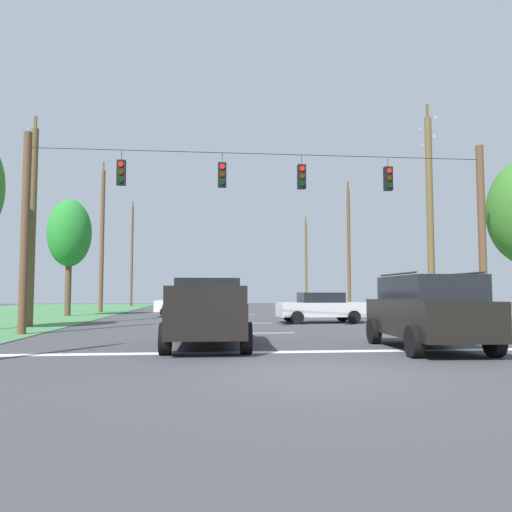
{
  "coord_description": "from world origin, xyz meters",
  "views": [
    {
      "loc": [
        -2.08,
        -9.53,
        1.55
      ],
      "look_at": [
        0.08,
        12.35,
        3.12
      ],
      "focal_mm": 35.37,
      "sensor_mm": 36.0,
      "label": 1
    }
  ],
  "objects_px": {
    "distant_car_far_parked": "(321,307)",
    "utility_pole_far_left": "(32,224)",
    "utility_pole_near_left": "(306,260)",
    "overhead_signal_span": "(263,223)",
    "suv_black": "(427,310)",
    "tree_roadside_left": "(69,234)",
    "distant_car_oncoming": "(191,304)",
    "utility_pole_mid_right": "(430,215)",
    "utility_pole_distant_left": "(132,253)",
    "utility_pole_distant_right": "(102,238)",
    "pickup_truck": "(207,312)",
    "utility_pole_far_right": "(349,247)",
    "distant_car_crossing_white": "(396,302)"
  },
  "relations": [
    {
      "from": "overhead_signal_span",
      "to": "tree_roadside_left",
      "type": "xyz_separation_m",
      "value": [
        -10.99,
        14.29,
        1.1
      ]
    },
    {
      "from": "utility_pole_near_left",
      "to": "overhead_signal_span",
      "type": "bearing_deg",
      "value": -103.81
    },
    {
      "from": "distant_car_far_parked",
      "to": "tree_roadside_left",
      "type": "bearing_deg",
      "value": 150.02
    },
    {
      "from": "utility_pole_distant_right",
      "to": "utility_pole_distant_left",
      "type": "height_order",
      "value": "utility_pole_distant_right"
    },
    {
      "from": "distant_car_far_parked",
      "to": "utility_pole_distant_right",
      "type": "distance_m",
      "value": 20.36
    },
    {
      "from": "pickup_truck",
      "to": "utility_pole_mid_right",
      "type": "height_order",
      "value": "utility_pole_mid_right"
    },
    {
      "from": "distant_car_crossing_white",
      "to": "distant_car_far_parked",
      "type": "xyz_separation_m",
      "value": [
        -8.15,
        -10.87,
        0.0
      ]
    },
    {
      "from": "utility_pole_far_left",
      "to": "utility_pole_mid_right",
      "type": "bearing_deg",
      "value": 2.94
    },
    {
      "from": "overhead_signal_span",
      "to": "pickup_truck",
      "type": "xyz_separation_m",
      "value": [
        -2.13,
        -4.47,
        -3.22
      ]
    },
    {
      "from": "distant_car_crossing_white",
      "to": "tree_roadside_left",
      "type": "distance_m",
      "value": 23.29
    },
    {
      "from": "utility_pole_distant_right",
      "to": "tree_roadside_left",
      "type": "relative_size",
      "value": 1.54
    },
    {
      "from": "distant_car_far_parked",
      "to": "utility_pole_far_left",
      "type": "distance_m",
      "value": 14.13
    },
    {
      "from": "suv_black",
      "to": "utility_pole_distant_right",
      "type": "relative_size",
      "value": 0.42
    },
    {
      "from": "utility_pole_far_right",
      "to": "tree_roadside_left",
      "type": "distance_m",
      "value": 21.1
    },
    {
      "from": "distant_car_oncoming",
      "to": "utility_pole_distant_left",
      "type": "relative_size",
      "value": 0.39
    },
    {
      "from": "utility_pole_near_left",
      "to": "distant_car_oncoming",
      "type": "bearing_deg",
      "value": -116.9
    },
    {
      "from": "overhead_signal_span",
      "to": "utility_pole_far_right",
      "type": "xyz_separation_m",
      "value": [
        9.24,
        20.3,
        0.93
      ]
    },
    {
      "from": "utility_pole_near_left",
      "to": "suv_black",
      "type": "bearing_deg",
      "value": -97.05
    },
    {
      "from": "suv_black",
      "to": "overhead_signal_span",
      "type": "bearing_deg",
      "value": 122.35
    },
    {
      "from": "overhead_signal_span",
      "to": "utility_pole_far_right",
      "type": "bearing_deg",
      "value": 65.53
    },
    {
      "from": "distant_car_oncoming",
      "to": "utility_pole_mid_right",
      "type": "height_order",
      "value": "utility_pole_mid_right"
    },
    {
      "from": "distant_car_oncoming",
      "to": "utility_pole_far_left",
      "type": "height_order",
      "value": "utility_pole_far_left"
    },
    {
      "from": "distant_car_crossing_white",
      "to": "tree_roadside_left",
      "type": "bearing_deg",
      "value": -173.8
    },
    {
      "from": "overhead_signal_span",
      "to": "suv_black",
      "type": "bearing_deg",
      "value": -57.65
    },
    {
      "from": "distant_car_far_parked",
      "to": "utility_pole_far_right",
      "type": "relative_size",
      "value": 0.42
    },
    {
      "from": "utility_pole_mid_right",
      "to": "utility_pole_near_left",
      "type": "bearing_deg",
      "value": 89.93
    },
    {
      "from": "suv_black",
      "to": "distant_car_crossing_white",
      "type": "bearing_deg",
      "value": 70.72
    },
    {
      "from": "distant_car_crossing_white",
      "to": "utility_pole_far_right",
      "type": "relative_size",
      "value": 0.42
    },
    {
      "from": "tree_roadside_left",
      "to": "utility_pole_far_right",
      "type": "bearing_deg",
      "value": 16.55
    },
    {
      "from": "utility_pole_near_left",
      "to": "utility_pole_far_left",
      "type": "bearing_deg",
      "value": -120.04
    },
    {
      "from": "utility_pole_distant_right",
      "to": "utility_pole_distant_left",
      "type": "bearing_deg",
      "value": 90.31
    },
    {
      "from": "utility_pole_far_right",
      "to": "suv_black",
      "type": "bearing_deg",
      "value": -101.74
    },
    {
      "from": "pickup_truck",
      "to": "suv_black",
      "type": "relative_size",
      "value": 1.11
    },
    {
      "from": "distant_car_oncoming",
      "to": "distant_car_crossing_white",
      "type": "bearing_deg",
      "value": 14.62
    },
    {
      "from": "distant_car_crossing_white",
      "to": "utility_pole_mid_right",
      "type": "height_order",
      "value": "utility_pole_mid_right"
    },
    {
      "from": "utility_pole_distant_left",
      "to": "utility_pole_far_left",
      "type": "bearing_deg",
      "value": -89.5
    },
    {
      "from": "utility_pole_far_left",
      "to": "utility_pole_distant_left",
      "type": "relative_size",
      "value": 0.84
    },
    {
      "from": "suv_black",
      "to": "utility_pole_near_left",
      "type": "xyz_separation_m",
      "value": [
        5.31,
        42.93,
        4.05
      ]
    },
    {
      "from": "distant_car_oncoming",
      "to": "utility_pole_far_left",
      "type": "xyz_separation_m",
      "value": [
        -6.79,
        -8.78,
        3.8
      ]
    },
    {
      "from": "utility_pole_mid_right",
      "to": "utility_pole_far_left",
      "type": "relative_size",
      "value": 1.17
    },
    {
      "from": "utility_pole_distant_left",
      "to": "utility_pole_near_left",
      "type": "bearing_deg",
      "value": 1.85
    },
    {
      "from": "suv_black",
      "to": "utility_pole_distant_left",
      "type": "bearing_deg",
      "value": 108.28
    },
    {
      "from": "distant_car_oncoming",
      "to": "tree_roadside_left",
      "type": "distance_m",
      "value": 9.17
    },
    {
      "from": "suv_black",
      "to": "utility_pole_far_left",
      "type": "bearing_deg",
      "value": 143.68
    },
    {
      "from": "utility_pole_far_left",
      "to": "utility_pole_distant_right",
      "type": "bearing_deg",
      "value": 90.69
    },
    {
      "from": "utility_pole_distant_left",
      "to": "utility_pole_distant_right",
      "type": "bearing_deg",
      "value": -89.69
    },
    {
      "from": "tree_roadside_left",
      "to": "overhead_signal_span",
      "type": "bearing_deg",
      "value": -52.45
    },
    {
      "from": "utility_pole_near_left",
      "to": "utility_pole_distant_left",
      "type": "distance_m",
      "value": 19.31
    },
    {
      "from": "overhead_signal_span",
      "to": "utility_pole_far_left",
      "type": "height_order",
      "value": "utility_pole_far_left"
    },
    {
      "from": "distant_car_far_parked",
      "to": "utility_pole_distant_left",
      "type": "bearing_deg",
      "value": 114.34
    }
  ]
}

